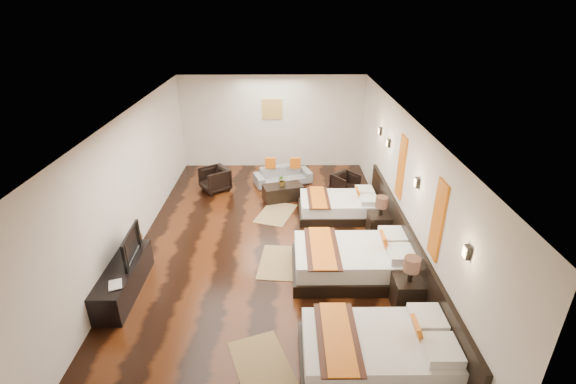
{
  "coord_description": "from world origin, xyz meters",
  "views": [
    {
      "loc": [
        0.37,
        -7.43,
        4.8
      ],
      "look_at": [
        0.44,
        0.42,
        1.1
      ],
      "focal_mm": 25.73,
      "sensor_mm": 36.0,
      "label": 1
    }
  ],
  "objects_px": {
    "nightstand_a": "(408,290)",
    "coffee_table": "(283,192)",
    "armchair_left": "(215,179)",
    "bed_far": "(340,206)",
    "table_plant": "(282,180)",
    "figurine": "(134,236)",
    "tv_console": "(124,279)",
    "sofa": "(283,176)",
    "book": "(108,286)",
    "bed_mid": "(355,260)",
    "tv": "(126,245)",
    "bed_near": "(379,351)",
    "armchair_right": "(345,183)",
    "nightstand_b": "(379,223)"
  },
  "relations": [
    {
      "from": "bed_far",
      "to": "sofa",
      "type": "height_order",
      "value": "bed_far"
    },
    {
      "from": "tv",
      "to": "figurine",
      "type": "relative_size",
      "value": 3.11
    },
    {
      "from": "book",
      "to": "armchair_right",
      "type": "relative_size",
      "value": 0.45
    },
    {
      "from": "nightstand_b",
      "to": "armchair_right",
      "type": "relative_size",
      "value": 1.57
    },
    {
      "from": "armchair_left",
      "to": "coffee_table",
      "type": "height_order",
      "value": "armchair_left"
    },
    {
      "from": "bed_mid",
      "to": "book",
      "type": "xyz_separation_m",
      "value": [
        -4.2,
        -1.07,
        0.26
      ]
    },
    {
      "from": "nightstand_a",
      "to": "armchair_left",
      "type": "relative_size",
      "value": 1.4
    },
    {
      "from": "tv_console",
      "to": "figurine",
      "type": "distance_m",
      "value": 0.89
    },
    {
      "from": "bed_mid",
      "to": "bed_far",
      "type": "relative_size",
      "value": 1.22
    },
    {
      "from": "tv_console",
      "to": "book",
      "type": "height_order",
      "value": "book"
    },
    {
      "from": "bed_mid",
      "to": "armchair_left",
      "type": "xyz_separation_m",
      "value": [
        -3.24,
        3.84,
        0.02
      ]
    },
    {
      "from": "figurine",
      "to": "table_plant",
      "type": "bearing_deg",
      "value": 46.52
    },
    {
      "from": "tv_console",
      "to": "book",
      "type": "relative_size",
      "value": 6.45
    },
    {
      "from": "bed_mid",
      "to": "tv_console",
      "type": "relative_size",
      "value": 1.29
    },
    {
      "from": "nightstand_a",
      "to": "coffee_table",
      "type": "distance_m",
      "value": 4.69
    },
    {
      "from": "bed_far",
      "to": "armchair_left",
      "type": "relative_size",
      "value": 2.7
    },
    {
      "from": "bed_mid",
      "to": "tv",
      "type": "bearing_deg",
      "value": -176.51
    },
    {
      "from": "nightstand_a",
      "to": "figurine",
      "type": "height_order",
      "value": "nightstand_a"
    },
    {
      "from": "book",
      "to": "sofa",
      "type": "relative_size",
      "value": 0.17
    },
    {
      "from": "figurine",
      "to": "coffee_table",
      "type": "relative_size",
      "value": 0.3
    },
    {
      "from": "sofa",
      "to": "nightstand_a",
      "type": "bearing_deg",
      "value": -86.36
    },
    {
      "from": "tv",
      "to": "bed_mid",
      "type": "bearing_deg",
      "value": -89.54
    },
    {
      "from": "tv_console",
      "to": "sofa",
      "type": "bearing_deg",
      "value": 59.6
    },
    {
      "from": "tv",
      "to": "armchair_left",
      "type": "distance_m",
      "value": 4.22
    },
    {
      "from": "tv_console",
      "to": "sofa",
      "type": "xyz_separation_m",
      "value": [
        2.82,
        4.8,
        -0.04
      ]
    },
    {
      "from": "bed_far",
      "to": "nightstand_a",
      "type": "relative_size",
      "value": 1.93
    },
    {
      "from": "bed_near",
      "to": "armchair_left",
      "type": "distance_m",
      "value": 6.86
    },
    {
      "from": "nightstand_a",
      "to": "book",
      "type": "height_order",
      "value": "nightstand_a"
    },
    {
      "from": "bed_near",
      "to": "armchair_right",
      "type": "xyz_separation_m",
      "value": [
        0.3,
        5.83,
        -0.01
      ]
    },
    {
      "from": "nightstand_a",
      "to": "sofa",
      "type": "distance_m",
      "value": 5.65
    },
    {
      "from": "bed_near",
      "to": "bed_mid",
      "type": "bearing_deg",
      "value": 89.96
    },
    {
      "from": "nightstand_a",
      "to": "book",
      "type": "distance_m",
      "value": 4.95
    },
    {
      "from": "bed_far",
      "to": "table_plant",
      "type": "distance_m",
      "value": 1.67
    },
    {
      "from": "nightstand_a",
      "to": "book",
      "type": "relative_size",
      "value": 3.54
    },
    {
      "from": "nightstand_a",
      "to": "armchair_left",
      "type": "distance_m",
      "value": 6.22
    },
    {
      "from": "nightstand_b",
      "to": "table_plant",
      "type": "relative_size",
      "value": 3.35
    },
    {
      "from": "bed_far",
      "to": "tv_console",
      "type": "height_order",
      "value": "bed_far"
    },
    {
      "from": "bed_far",
      "to": "sofa",
      "type": "bearing_deg",
      "value": 125.27
    },
    {
      "from": "sofa",
      "to": "figurine",
      "type": "bearing_deg",
      "value": -143.54
    },
    {
      "from": "bed_mid",
      "to": "coffee_table",
      "type": "distance_m",
      "value": 3.53
    },
    {
      "from": "armchair_right",
      "to": "bed_far",
      "type": "bearing_deg",
      "value": -141.33
    },
    {
      "from": "tv_console",
      "to": "armchair_left",
      "type": "relative_size",
      "value": 2.55
    },
    {
      "from": "armchair_left",
      "to": "coffee_table",
      "type": "xyz_separation_m",
      "value": [
        1.86,
        -0.59,
        -0.12
      ]
    },
    {
      "from": "nightstand_a",
      "to": "nightstand_b",
      "type": "xyz_separation_m",
      "value": [
        -0.0,
        2.3,
        -0.01
      ]
    },
    {
      "from": "armchair_left",
      "to": "armchair_right",
      "type": "distance_m",
      "value": 3.55
    },
    {
      "from": "bed_mid",
      "to": "bed_far",
      "type": "distance_m",
      "value": 2.35
    },
    {
      "from": "bed_near",
      "to": "tv_console",
      "type": "xyz_separation_m",
      "value": [
        -4.2,
        1.7,
        -0.01
      ]
    },
    {
      "from": "bed_near",
      "to": "armchair_left",
      "type": "height_order",
      "value": "bed_near"
    },
    {
      "from": "armchair_left",
      "to": "nightstand_a",
      "type": "bearing_deg",
      "value": 5.31
    },
    {
      "from": "bed_near",
      "to": "figurine",
      "type": "distance_m",
      "value": 4.89
    }
  ]
}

